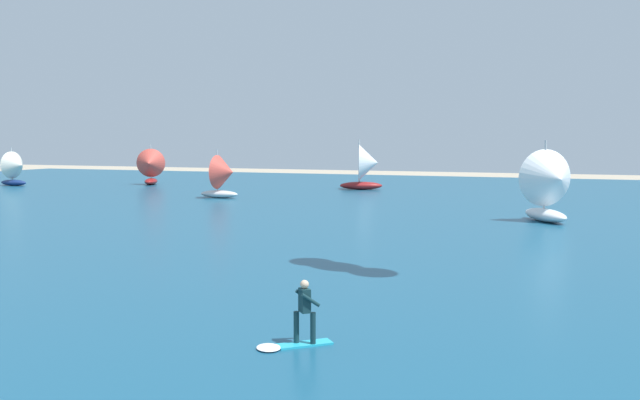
{
  "coord_description": "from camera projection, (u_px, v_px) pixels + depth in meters",
  "views": [
    {
      "loc": [
        6.73,
        1.81,
        5.29
      ],
      "look_at": [
        0.15,
        19.2,
        3.6
      ],
      "focal_mm": 37.8,
      "sensor_mm": 36.0,
      "label": 1
    }
  ],
  "objects": [
    {
      "name": "sailboat_center_horizon",
      "position": [
        150.0,
        166.0,
        76.09
      ],
      "size": [
        3.65,
        4.09,
        4.58
      ],
      "color": "maroon",
      "rests_on": "ocean"
    },
    {
      "name": "ocean",
      "position": [
        473.0,
        212.0,
        48.46
      ],
      "size": [
        160.0,
        90.0,
        0.1
      ],
      "primitive_type": "cube",
      "color": "navy",
      "rests_on": "ground"
    },
    {
      "name": "sailboat_far_right",
      "position": [
        16.0,
        168.0,
        74.58
      ],
      "size": [
        3.67,
        3.12,
        4.27
      ],
      "color": "navy",
      "rests_on": "ocean"
    },
    {
      "name": "kitesurfer",
      "position": [
        297.0,
        322.0,
        16.88
      ],
      "size": [
        1.84,
        1.72,
        1.67
      ],
      "color": "#26B2CC",
      "rests_on": "ocean"
    },
    {
      "name": "sailboat_mid_left",
      "position": [
        224.0,
        176.0,
        59.08
      ],
      "size": [
        3.61,
        3.04,
        4.26
      ],
      "color": "silver",
      "rests_on": "ocean"
    },
    {
      "name": "sailboat_near_shore",
      "position": [
        367.0,
        167.0,
        68.83
      ],
      "size": [
        4.6,
        4.05,
        5.17
      ],
      "color": "maroon",
      "rests_on": "ocean"
    },
    {
      "name": "sailboat_mid_right",
      "position": [
        551.0,
        185.0,
        41.68
      ],
      "size": [
        4.21,
        4.6,
        5.11
      ],
      "color": "white",
      "rests_on": "ocean"
    }
  ]
}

